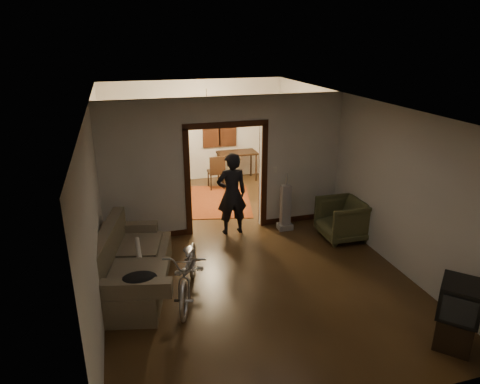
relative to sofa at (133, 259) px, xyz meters
name	(u,v)px	position (x,y,z in m)	size (l,w,h in m)	color
floor	(236,243)	(2.01, 1.04, -0.51)	(5.00, 8.50, 0.01)	#301E0F
ceiling	(235,102)	(2.01, 1.04, 2.29)	(5.00, 8.50, 0.01)	white
wall_back	(195,131)	(2.01, 5.29, 0.89)	(5.00, 0.02, 2.80)	beige
wall_left	(97,189)	(-0.49, 1.04, 0.89)	(0.02, 8.50, 2.80)	beige
wall_right	(354,166)	(4.51, 1.04, 0.89)	(0.02, 8.50, 2.80)	beige
partition_wall	(226,166)	(2.01, 1.79, 0.89)	(5.00, 0.14, 2.80)	beige
door_casing	(226,180)	(2.01, 1.79, 0.59)	(1.74, 0.20, 2.32)	black
far_window	(219,125)	(2.71, 5.25, 1.04)	(0.98, 0.06, 1.28)	black
chandelier	(207,106)	(2.01, 3.54, 1.84)	(0.24, 0.24, 0.24)	#FFE0A5
light_switch	(275,170)	(3.06, 1.72, 0.74)	(0.08, 0.01, 0.12)	silver
sofa	(133,259)	(0.00, 0.00, 0.00)	(1.00, 2.22, 1.02)	brown
rolled_paper	(138,249)	(0.10, 0.30, 0.02)	(0.09, 0.09, 0.76)	beige
jacket	(139,279)	(0.05, -0.91, 0.17)	(0.51, 0.38, 0.15)	black
bicycle	(189,269)	(0.82, -0.50, -0.04)	(0.63, 1.79, 0.94)	silver
armchair	(343,219)	(4.16, 0.69, -0.10)	(0.88, 0.91, 0.82)	#464627
tv_stand	(454,331)	(4.00, -2.63, -0.29)	(0.49, 0.44, 0.44)	black
crt_tv	(461,300)	(4.00, -2.63, 0.20)	(0.55, 0.49, 0.47)	black
vacuum	(285,208)	(3.20, 1.41, -0.02)	(0.30, 0.24, 0.99)	gray
person	(232,194)	(2.07, 1.56, 0.35)	(0.63, 0.41, 1.73)	black
oriental_rug	(215,201)	(2.14, 3.41, -0.50)	(1.72, 2.25, 0.02)	#63230F
locker	(150,150)	(0.75, 5.07, 0.48)	(0.99, 0.55, 1.99)	#20311D
globe	(148,115)	(0.75, 5.07, 1.43)	(0.30, 0.30, 0.30)	#1E5972
desk	(237,166)	(3.12, 4.89, -0.11)	(1.09, 0.61, 0.81)	black
desk_chair	(216,172)	(2.39, 4.36, -0.05)	(0.41, 0.41, 0.93)	black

